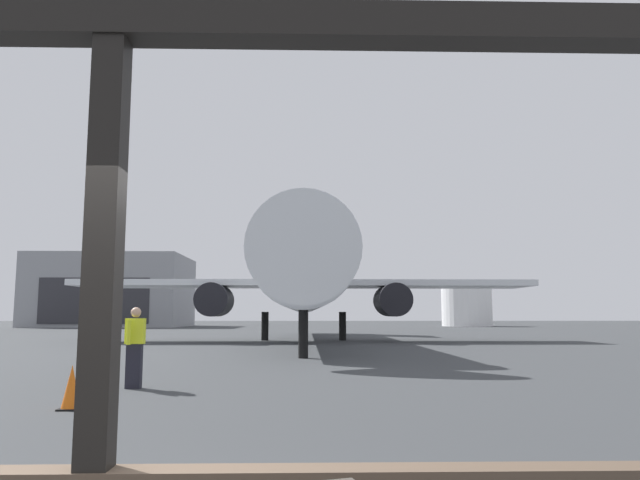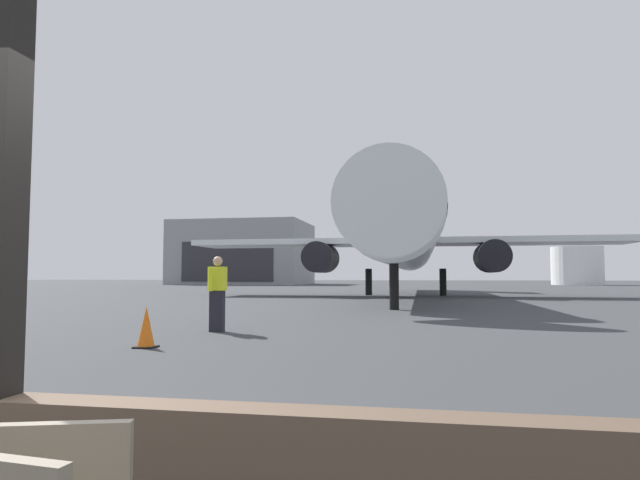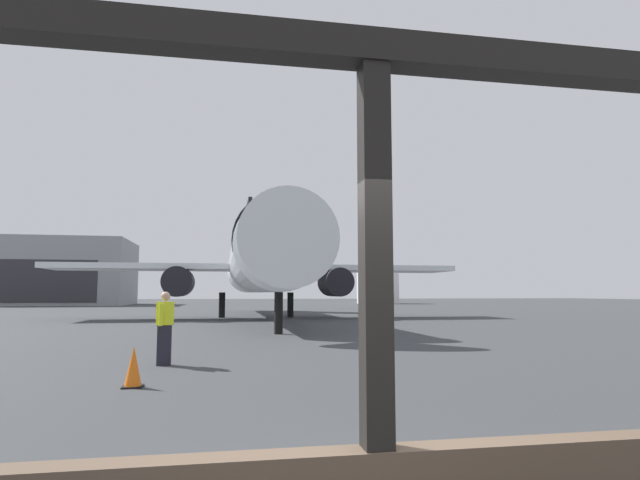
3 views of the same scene
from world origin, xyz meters
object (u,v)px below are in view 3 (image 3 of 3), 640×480
at_px(fuel_storage_tank, 378,287).
at_px(ground_crew_worker, 165,327).
at_px(airplane, 259,263).
at_px(distant_hangar, 61,272).
at_px(traffic_cone, 133,368).

bearing_deg(fuel_storage_tank, ground_crew_worker, -110.57).
height_order(airplane, distant_hangar, airplane).
relative_size(ground_crew_worker, distant_hangar, 0.09).
relative_size(airplane, fuel_storage_tank, 5.05).
height_order(distant_hangar, fuel_storage_tank, distant_hangar).
xyz_separation_m(airplane, distant_hangar, (-25.50, 45.46, 0.94)).
xyz_separation_m(ground_crew_worker, traffic_cone, (-0.22, -2.91, -0.55)).
distance_m(ground_crew_worker, fuel_storage_tank, 74.04).
xyz_separation_m(ground_crew_worker, fuel_storage_tank, (26.01, 69.30, 1.74)).
height_order(ground_crew_worker, distant_hangar, distant_hangar).
bearing_deg(distant_hangar, airplane, -60.71).
height_order(traffic_cone, fuel_storage_tank, fuel_storage_tank).
relative_size(airplane, traffic_cone, 46.71).
distance_m(airplane, fuel_storage_tank, 51.98).
distance_m(distant_hangar, fuel_storage_tank, 47.93).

